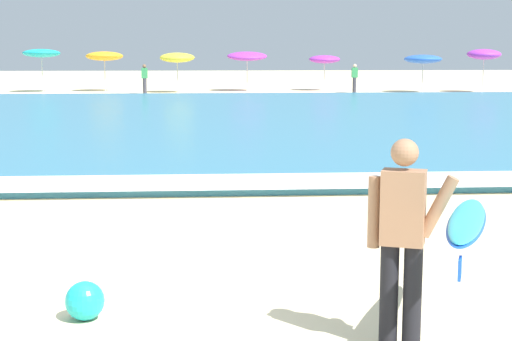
{
  "coord_description": "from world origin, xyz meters",
  "views": [
    {
      "loc": [
        0.65,
        -6.91,
        2.43
      ],
      "look_at": [
        1.23,
        1.61,
        1.1
      ],
      "focal_mm": 55.33,
      "sensor_mm": 36.0,
      "label": 1
    }
  ],
  "objects_px": {
    "beachgoer_near_row_left": "(145,78)",
    "beach_umbrella_0": "(41,53)",
    "beach_umbrella_1": "(104,56)",
    "beach_umbrella_5": "(423,59)",
    "beach_umbrella_6": "(484,54)",
    "beach_umbrella_4": "(325,59)",
    "surfer_with_board": "(433,228)",
    "beachgoer_near_row_mid": "(355,77)",
    "beach_umbrella_3": "(247,56)",
    "beach_ball": "(85,301)",
    "beach_umbrella_2": "(177,58)"
  },
  "relations": [
    {
      "from": "surfer_with_board",
      "to": "beach_umbrella_4",
      "type": "relative_size",
      "value": 1.31
    },
    {
      "from": "beach_umbrella_0",
      "to": "beach_umbrella_1",
      "type": "relative_size",
      "value": 1.07
    },
    {
      "from": "beachgoer_near_row_left",
      "to": "beach_umbrella_0",
      "type": "bearing_deg",
      "value": 160.22
    },
    {
      "from": "beach_umbrella_2",
      "to": "beachgoer_near_row_mid",
      "type": "height_order",
      "value": "beach_umbrella_2"
    },
    {
      "from": "beach_umbrella_3",
      "to": "beach_umbrella_6",
      "type": "relative_size",
      "value": 0.96
    },
    {
      "from": "beach_umbrella_2",
      "to": "beach_umbrella_4",
      "type": "xyz_separation_m",
      "value": [
        8.39,
        1.6,
        -0.12
      ]
    },
    {
      "from": "surfer_with_board",
      "to": "beach_ball",
      "type": "relative_size",
      "value": 7.58
    },
    {
      "from": "beach_umbrella_1",
      "to": "beachgoer_near_row_left",
      "type": "bearing_deg",
      "value": -49.66
    },
    {
      "from": "beach_umbrella_4",
      "to": "beach_ball",
      "type": "height_order",
      "value": "beach_umbrella_4"
    },
    {
      "from": "beach_umbrella_3",
      "to": "beachgoer_near_row_left",
      "type": "distance_m",
      "value": 6.26
    },
    {
      "from": "beach_umbrella_4",
      "to": "beach_umbrella_6",
      "type": "distance_m",
      "value": 8.84
    },
    {
      "from": "beach_umbrella_1",
      "to": "beach_umbrella_6",
      "type": "distance_m",
      "value": 21.22
    },
    {
      "from": "beach_umbrella_5",
      "to": "beach_umbrella_6",
      "type": "bearing_deg",
      "value": -3.79
    },
    {
      "from": "surfer_with_board",
      "to": "beach_umbrella_1",
      "type": "xyz_separation_m",
      "value": [
        -7.33,
        39.62,
        0.95
      ]
    },
    {
      "from": "beach_umbrella_3",
      "to": "beach_umbrella_6",
      "type": "distance_m",
      "value": 13.16
    },
    {
      "from": "beach_umbrella_0",
      "to": "beach_umbrella_3",
      "type": "relative_size",
      "value": 1.04
    },
    {
      "from": "surfer_with_board",
      "to": "beachgoer_near_row_mid",
      "type": "bearing_deg",
      "value": 80.0
    },
    {
      "from": "surfer_with_board",
      "to": "beachgoer_near_row_mid",
      "type": "xyz_separation_m",
      "value": [
        6.51,
        36.89,
        -0.19
      ]
    },
    {
      "from": "beach_umbrella_0",
      "to": "beach_umbrella_5",
      "type": "relative_size",
      "value": 1.17
    },
    {
      "from": "beach_umbrella_1",
      "to": "beach_umbrella_3",
      "type": "bearing_deg",
      "value": -2.78
    },
    {
      "from": "beach_umbrella_0",
      "to": "beach_umbrella_5",
      "type": "xyz_separation_m",
      "value": [
        21.05,
        -1.57,
        -0.32
      ]
    },
    {
      "from": "beach_umbrella_0",
      "to": "beachgoer_near_row_left",
      "type": "xyz_separation_m",
      "value": [
        5.79,
        -2.08,
        -1.31
      ]
    },
    {
      "from": "beach_umbrella_6",
      "to": "beach_ball",
      "type": "bearing_deg",
      "value": -114.73
    },
    {
      "from": "beach_umbrella_4",
      "to": "beachgoer_near_row_mid",
      "type": "distance_m",
      "value": 2.99
    },
    {
      "from": "beach_umbrella_6",
      "to": "beach_umbrella_0",
      "type": "bearing_deg",
      "value": 175.8
    },
    {
      "from": "beach_umbrella_6",
      "to": "beach_umbrella_2",
      "type": "bearing_deg",
      "value": 177.28
    },
    {
      "from": "beachgoer_near_row_left",
      "to": "beach_umbrella_3",
      "type": "bearing_deg",
      "value": 23.78
    },
    {
      "from": "beach_umbrella_5",
      "to": "beach_umbrella_0",
      "type": "bearing_deg",
      "value": 175.73
    },
    {
      "from": "beach_umbrella_6",
      "to": "beach_ball",
      "type": "distance_m",
      "value": 39.74
    },
    {
      "from": "beach_umbrella_2",
      "to": "beach_umbrella_1",
      "type": "bearing_deg",
      "value": 156.78
    },
    {
      "from": "beachgoer_near_row_left",
      "to": "beachgoer_near_row_mid",
      "type": "relative_size",
      "value": 1.0
    },
    {
      "from": "surfer_with_board",
      "to": "beachgoer_near_row_left",
      "type": "bearing_deg",
      "value": 97.57
    },
    {
      "from": "beach_umbrella_5",
      "to": "beach_umbrella_6",
      "type": "xyz_separation_m",
      "value": [
        3.35,
        -0.22,
        0.27
      ]
    },
    {
      "from": "beach_umbrella_1",
      "to": "beach_umbrella_4",
      "type": "bearing_deg",
      "value": -0.87
    },
    {
      "from": "surfer_with_board",
      "to": "beach_ball",
      "type": "bearing_deg",
      "value": 161.2
    },
    {
      "from": "beach_umbrella_0",
      "to": "beach_umbrella_4",
      "type": "distance_m",
      "value": 15.92
    },
    {
      "from": "beach_umbrella_0",
      "to": "beach_umbrella_2",
      "type": "xyz_separation_m",
      "value": [
        7.51,
        -0.99,
        -0.24
      ]
    },
    {
      "from": "beach_umbrella_2",
      "to": "beach_umbrella_6",
      "type": "xyz_separation_m",
      "value": [
        16.9,
        -0.8,
        0.18
      ]
    },
    {
      "from": "beach_umbrella_5",
      "to": "beachgoer_near_row_mid",
      "type": "bearing_deg",
      "value": -174.67
    },
    {
      "from": "surfer_with_board",
      "to": "beach_umbrella_6",
      "type": "xyz_separation_m",
      "value": [
        13.73,
        37.03,
        1.06
      ]
    },
    {
      "from": "beachgoer_near_row_left",
      "to": "beach_umbrella_1",
      "type": "bearing_deg",
      "value": 130.34
    },
    {
      "from": "beach_umbrella_3",
      "to": "surfer_with_board",
      "type": "bearing_deg",
      "value": -91.1
    },
    {
      "from": "beach_ball",
      "to": "beach_umbrella_5",
      "type": "bearing_deg",
      "value": 69.93
    },
    {
      "from": "beach_umbrella_0",
      "to": "beach_umbrella_2",
      "type": "distance_m",
      "value": 7.58
    },
    {
      "from": "beach_umbrella_1",
      "to": "beach_umbrella_5",
      "type": "relative_size",
      "value": 1.09
    },
    {
      "from": "beach_umbrella_6",
      "to": "beach_umbrella_3",
      "type": "bearing_deg",
      "value": 170.4
    },
    {
      "from": "surfer_with_board",
      "to": "beach_umbrella_2",
      "type": "bearing_deg",
      "value": 94.78
    },
    {
      "from": "beach_umbrella_5",
      "to": "beach_umbrella_6",
      "type": "distance_m",
      "value": 3.37
    },
    {
      "from": "beach_umbrella_1",
      "to": "beach_umbrella_6",
      "type": "xyz_separation_m",
      "value": [
        21.06,
        -2.59,
        0.11
      ]
    },
    {
      "from": "surfer_with_board",
      "to": "beachgoer_near_row_mid",
      "type": "distance_m",
      "value": 37.46
    }
  ]
}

